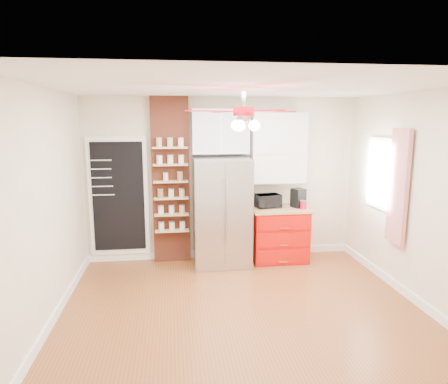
{
  "coord_description": "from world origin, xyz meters",
  "views": [
    {
      "loc": [
        -0.83,
        -4.57,
        2.35
      ],
      "look_at": [
        -0.11,
        0.9,
        1.33
      ],
      "focal_mm": 32.0,
      "sensor_mm": 36.0,
      "label": 1
    }
  ],
  "objects": [
    {
      "name": "floor",
      "position": [
        0.0,
        0.0,
        0.0
      ],
      "size": [
        4.5,
        4.5,
        0.0
      ],
      "primitive_type": "plane",
      "color": "brown",
      "rests_on": "ground"
    },
    {
      "name": "ceiling",
      "position": [
        0.0,
        0.0,
        2.7
      ],
      "size": [
        4.5,
        4.5,
        0.0
      ],
      "primitive_type": "plane",
      "color": "white",
      "rests_on": "wall_back"
    },
    {
      "name": "wall_back",
      "position": [
        0.0,
        2.0,
        1.35
      ],
      "size": [
        4.5,
        0.02,
        2.7
      ],
      "primitive_type": "cube",
      "color": "beige",
      "rests_on": "floor"
    },
    {
      "name": "wall_front",
      "position": [
        0.0,
        -2.0,
        1.35
      ],
      "size": [
        4.5,
        0.02,
        2.7
      ],
      "primitive_type": "cube",
      "color": "beige",
      "rests_on": "floor"
    },
    {
      "name": "wall_left",
      "position": [
        -2.25,
        0.0,
        1.35
      ],
      "size": [
        0.02,
        4.0,
        2.7
      ],
      "primitive_type": "cube",
      "color": "beige",
      "rests_on": "floor"
    },
    {
      "name": "wall_right",
      "position": [
        2.25,
        0.0,
        1.35
      ],
      "size": [
        0.02,
        4.0,
        2.7
      ],
      "primitive_type": "cube",
      "color": "beige",
      "rests_on": "floor"
    },
    {
      "name": "chalkboard",
      "position": [
        -1.7,
        1.96,
        1.1
      ],
      "size": [
        0.95,
        0.05,
        1.95
      ],
      "color": "white",
      "rests_on": "wall_back"
    },
    {
      "name": "brick_pillar",
      "position": [
        -0.85,
        1.92,
        1.35
      ],
      "size": [
        0.6,
        0.16,
        2.7
      ],
      "primitive_type": "cube",
      "color": "brown",
      "rests_on": "floor"
    },
    {
      "name": "fridge",
      "position": [
        -0.05,
        1.63,
        0.88
      ],
      "size": [
        0.9,
        0.7,
        1.75
      ],
      "primitive_type": "cube",
      "color": "#ACADB1",
      "rests_on": "floor"
    },
    {
      "name": "upper_glass_cabinet",
      "position": [
        -0.05,
        1.82,
        2.15
      ],
      "size": [
        0.9,
        0.35,
        0.7
      ],
      "primitive_type": "cube",
      "color": "white",
      "rests_on": "wall_back"
    },
    {
      "name": "red_cabinet",
      "position": [
        0.92,
        1.68,
        0.45
      ],
      "size": [
        0.94,
        0.64,
        0.9
      ],
      "color": "#BC0C07",
      "rests_on": "floor"
    },
    {
      "name": "upper_shelf_unit",
      "position": [
        0.92,
        1.85,
        1.88
      ],
      "size": [
        0.9,
        0.3,
        1.15
      ],
      "primitive_type": "cube",
      "color": "white",
      "rests_on": "wall_back"
    },
    {
      "name": "window",
      "position": [
        2.23,
        0.9,
        1.55
      ],
      "size": [
        0.04,
        0.75,
        1.05
      ],
      "primitive_type": "cube",
      "color": "white",
      "rests_on": "wall_right"
    },
    {
      "name": "curtain",
      "position": [
        2.18,
        0.35,
        1.45
      ],
      "size": [
        0.06,
        0.4,
        1.55
      ],
      "primitive_type": "cube",
      "color": "red",
      "rests_on": "wall_right"
    },
    {
      "name": "ceiling_fan",
      "position": [
        0.0,
        0.0,
        2.42
      ],
      "size": [
        1.4,
        1.4,
        0.44
      ],
      "color": "silver",
      "rests_on": "ceiling"
    },
    {
      "name": "toaster_oven",
      "position": [
        0.73,
        1.74,
        1.01
      ],
      "size": [
        0.44,
        0.34,
        0.22
      ],
      "primitive_type": "imported",
      "rotation": [
        0.0,
        0.0,
        0.19
      ],
      "color": "black",
      "rests_on": "red_cabinet"
    },
    {
      "name": "coffee_maker",
      "position": [
        1.23,
        1.68,
        1.06
      ],
      "size": [
        0.24,
        0.26,
        0.31
      ],
      "primitive_type": "cube",
      "rotation": [
        0.0,
        0.0,
        0.37
      ],
      "color": "black",
      "rests_on": "red_cabinet"
    },
    {
      "name": "canister_left",
      "position": [
        1.27,
        1.53,
        0.96
      ],
      "size": [
        0.12,
        0.12,
        0.13
      ],
      "primitive_type": "cylinder",
      "rotation": [
        0.0,
        0.0,
        -0.21
      ],
      "color": "#B90A27",
      "rests_on": "red_cabinet"
    },
    {
      "name": "canister_right",
      "position": [
        1.29,
        1.72,
        0.96
      ],
      "size": [
        0.14,
        0.14,
        0.13
      ],
      "primitive_type": "cylinder",
      "rotation": [
        0.0,
        0.0,
        -0.38
      ],
      "color": "red",
      "rests_on": "red_cabinet"
    },
    {
      "name": "pantry_jar_oats",
      "position": [
        -0.93,
        1.79,
        1.43
      ],
      "size": [
        0.09,
        0.09,
        0.12
      ],
      "primitive_type": "cylinder",
      "rotation": [
        0.0,
        0.0,
        -0.07
      ],
      "color": "beige",
      "rests_on": "brick_pillar"
    },
    {
      "name": "pantry_jar_beans",
      "position": [
        -0.7,
        1.76,
        1.44
      ],
      "size": [
        0.09,
        0.09,
        0.13
      ],
      "primitive_type": "cylinder",
      "rotation": [
        0.0,
        0.0,
        0.05
      ],
      "color": "olive",
      "rests_on": "brick_pillar"
    }
  ]
}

